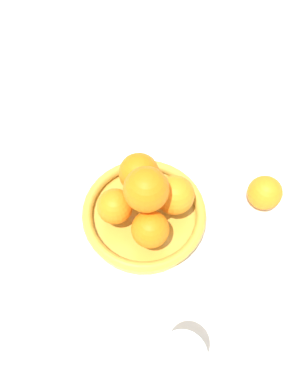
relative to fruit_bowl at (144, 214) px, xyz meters
The scene contains 6 objects.
ground_plane 0.02m from the fruit_bowl, ahead, with size 4.00×4.00×0.00m, color white.
fruit_bowl is the anchor object (origin of this frame).
orange_pile 0.08m from the fruit_bowl, 40.45° to the left, with size 0.19×0.19×0.14m.
stray_orange 0.26m from the fruit_bowl, 14.72° to the left, with size 0.07×0.07×0.07m, color orange.
drinking_glass 0.29m from the fruit_bowl, 73.43° to the right, with size 0.07×0.07×0.12m, color silver.
napkin_folded 0.26m from the fruit_bowl, 122.78° to the right, with size 0.16×0.16×0.01m, color silver.
Camera 1 is at (0.03, -0.34, 0.71)m, focal length 35.00 mm.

